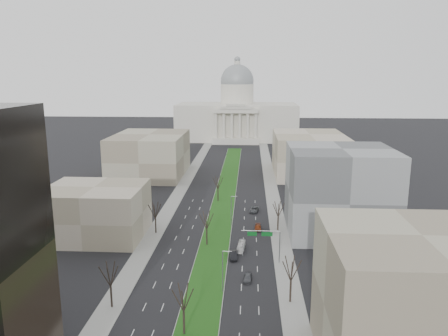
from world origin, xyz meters
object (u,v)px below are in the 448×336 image
at_px(car_black, 233,255).
at_px(box_van, 241,246).
at_px(car_grey_near, 248,278).
at_px(car_red, 258,228).
at_px(car_grey_far, 254,210).

height_order(car_black, box_van, box_van).
xyz_separation_m(car_grey_near, box_van, (-1.78, 16.86, 0.21)).
xyz_separation_m(car_black, car_red, (6.32, 20.21, -0.18)).
height_order(car_red, car_grey_far, car_grey_far).
bearing_deg(box_van, car_black, -103.98).
bearing_deg(car_grey_far, car_grey_near, -82.45).
distance_m(car_grey_near, car_red, 31.84).
relative_size(car_grey_near, car_black, 0.82).
bearing_deg(car_black, box_van, 65.73).
bearing_deg(car_grey_far, car_black, -88.65).
xyz_separation_m(car_grey_near, car_red, (2.72, 31.73, -0.06)).
xyz_separation_m(car_grey_far, box_van, (-3.58, -31.53, 0.16)).
bearing_deg(car_red, car_grey_near, -94.18).
bearing_deg(car_red, box_van, -106.13).
bearing_deg(car_grey_near, car_grey_far, 92.40).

